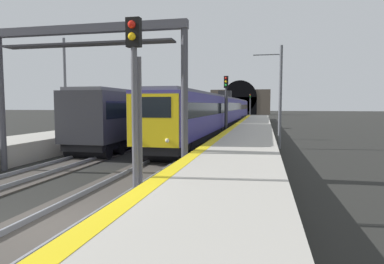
{
  "coord_description": "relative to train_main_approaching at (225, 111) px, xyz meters",
  "views": [
    {
      "loc": [
        -7.01,
        -5.09,
        3.05
      ],
      "look_at": [
        14.98,
        -0.33,
        1.2
      ],
      "focal_mm": 31.41,
      "sensor_mm": 36.0,
      "label": 1
    }
  ],
  "objects": [
    {
      "name": "ground_plane",
      "position": [
        -36.77,
        -0.0,
        -2.26
      ],
      "size": [
        320.0,
        320.0,
        0.0
      ],
      "primitive_type": "plane",
      "color": "black"
    },
    {
      "name": "platform_right",
      "position": [
        -36.77,
        -3.94,
        -1.71
      ],
      "size": [
        112.0,
        3.57,
        1.1
      ],
      "primitive_type": "cube",
      "color": "#ADA89E",
      "rests_on": "ground_plane"
    },
    {
      "name": "platform_right_edge_strip",
      "position": [
        -36.77,
        -2.4,
        -1.16
      ],
      "size": [
        112.0,
        0.5,
        0.01
      ],
      "primitive_type": "cube",
      "color": "yellow",
      "rests_on": "platform_right"
    },
    {
      "name": "track_main_line",
      "position": [
        -36.77,
        -0.0,
        -2.22
      ],
      "size": [
        160.0,
        2.79,
        0.21
      ],
      "color": "#423D38",
      "rests_on": "ground_plane"
    },
    {
      "name": "train_main_approaching",
      "position": [
        0.0,
        0.0,
        0.0
      ],
      "size": [
        57.46,
        2.99,
        4.84
      ],
      "rotation": [
        0.0,
        0.0,
        3.13
      ],
      "color": "navy",
      "rests_on": "ground_plane"
    },
    {
      "name": "train_adjacent_platform",
      "position": [
        -8.37,
        4.64,
        0.04
      ],
      "size": [
        38.66,
        3.02,
        4.9
      ],
      "rotation": [
        0.0,
        0.0,
        0.01
      ],
      "color": "#333338",
      "rests_on": "ground_plane"
    },
    {
      "name": "railway_signal_near",
      "position": [
        -35.4,
        -1.73,
        0.83
      ],
      "size": [
        0.39,
        0.38,
        5.29
      ],
      "rotation": [
        0.0,
        0.0,
        3.14
      ],
      "color": "#4C4C54",
      "rests_on": "ground_plane"
    },
    {
      "name": "railway_signal_mid",
      "position": [
        -14.04,
        -1.73,
        1.08
      ],
      "size": [
        0.39,
        0.38,
        5.55
      ],
      "rotation": [
        0.0,
        0.0,
        3.14
      ],
      "color": "#38383D",
      "rests_on": "ground_plane"
    },
    {
      "name": "railway_signal_far",
      "position": [
        36.73,
        -1.73,
        1.13
      ],
      "size": [
        0.39,
        0.38,
        5.63
      ],
      "rotation": [
        0.0,
        0.0,
        3.14
      ],
      "color": "#4C4C54",
      "rests_on": "ground_plane"
    },
    {
      "name": "overhead_signal_gantry",
      "position": [
        -30.7,
        2.32,
        2.62
      ],
      "size": [
        0.7,
        8.83,
        6.38
      ],
      "color": "#3F3F47",
      "rests_on": "ground_plane"
    },
    {
      "name": "tunnel_portal",
      "position": [
        60.38,
        2.32,
        1.57
      ],
      "size": [
        2.62,
        18.08,
        10.37
      ],
      "color": "#51473D",
      "rests_on": "ground_plane"
    },
    {
      "name": "catenary_mast_near",
      "position": [
        -19.19,
        10.72,
        2.04
      ],
      "size": [
        0.22,
        2.31,
        8.37
      ],
      "color": "#595B60",
      "rests_on": "ground_plane"
    },
    {
      "name": "catenary_mast_far",
      "position": [
        -19.96,
        -6.09,
        1.36
      ],
      "size": [
        0.22,
        1.98,
        7.05
      ],
      "color": "#595B60",
      "rests_on": "ground_plane"
    }
  ]
}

